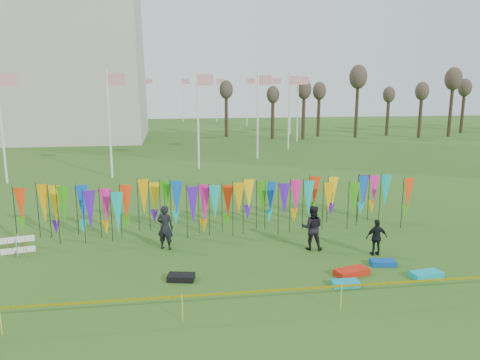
{
  "coord_description": "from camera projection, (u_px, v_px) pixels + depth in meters",
  "views": [
    {
      "loc": [
        -2.19,
        -14.92,
        7.08
      ],
      "look_at": [
        0.88,
        6.0,
        2.66
      ],
      "focal_mm": 35.0,
      "sensor_mm": 36.0,
      "label": 1
    }
  ],
  "objects": [
    {
      "name": "ground",
      "position": [
        240.0,
        291.0,
        16.21
      ],
      "size": [
        160.0,
        160.0,
        0.0
      ],
      "primitive_type": "plane",
      "color": "#2C5317",
      "rests_on": "ground"
    },
    {
      "name": "flagpole_ring",
      "position": [
        78.0,
        107.0,
        59.9
      ],
      "size": [
        57.4,
        56.16,
        8.0
      ],
      "color": "silver",
      "rests_on": "ground"
    },
    {
      "name": "banner_row",
      "position": [
        226.0,
        199.0,
        22.38
      ],
      "size": [
        18.64,
        0.64,
        2.5
      ],
      "color": "black",
      "rests_on": "ground"
    },
    {
      "name": "caution_tape_near",
      "position": [
        242.0,
        294.0,
        14.22
      ],
      "size": [
        26.0,
        0.02,
        0.9
      ],
      "color": "yellow",
      "rests_on": "ground"
    },
    {
      "name": "tree_line",
      "position": [
        430.0,
        89.0,
        62.11
      ],
      "size": [
        53.92,
        1.92,
        7.84
      ],
      "color": "#3A2B1D",
      "rests_on": "ground"
    },
    {
      "name": "box_kite",
      "position": [
        18.0,
        245.0,
        19.66
      ],
      "size": [
        0.69,
        0.69,
        0.76
      ],
      "rotation": [
        0.0,
        0.0,
        0.23
      ],
      "color": "red",
      "rests_on": "ground"
    },
    {
      "name": "person_left",
      "position": [
        165.0,
        227.0,
        20.09
      ],
      "size": [
        0.85,
        0.74,
        1.96
      ],
      "primitive_type": "imported",
      "rotation": [
        0.0,
        0.0,
        2.78
      ],
      "color": "black",
      "rests_on": "ground"
    },
    {
      "name": "person_mid",
      "position": [
        312.0,
        228.0,
        20.07
      ],
      "size": [
        1.07,
        0.82,
        1.94
      ],
      "primitive_type": "imported",
      "rotation": [
        0.0,
        0.0,
        2.86
      ],
      "color": "black",
      "rests_on": "ground"
    },
    {
      "name": "person_right",
      "position": [
        377.0,
        237.0,
        19.42
      ],
      "size": [
        0.92,
        0.54,
        1.54
      ],
      "primitive_type": "imported",
      "rotation": [
        0.0,
        0.0,
        3.12
      ],
      "color": "black",
      "rests_on": "ground"
    },
    {
      "name": "kite_bag_turquoise",
      "position": [
        345.0,
        283.0,
        16.57
      ],
      "size": [
        0.99,
        0.52,
        0.19
      ],
      "primitive_type": "cube",
      "rotation": [
        0.0,
        0.0,
        -0.03
      ],
      "color": "#0C9EBA",
      "rests_on": "ground"
    },
    {
      "name": "kite_bag_blue",
      "position": [
        383.0,
        263.0,
        18.47
      ],
      "size": [
        1.03,
        0.64,
        0.2
      ],
      "primitive_type": "cube",
      "rotation": [
        0.0,
        0.0,
        -0.14
      ],
      "color": "#0A49A8",
      "rests_on": "ground"
    },
    {
      "name": "kite_bag_red",
      "position": [
        352.0,
        272.0,
        17.53
      ],
      "size": [
        1.4,
        0.94,
        0.24
      ],
      "primitive_type": "cube",
      "rotation": [
        0.0,
        0.0,
        0.29
      ],
      "color": "red",
      "rests_on": "ground"
    },
    {
      "name": "kite_bag_black",
      "position": [
        181.0,
        277.0,
        17.05
      ],
      "size": [
        1.06,
        0.74,
        0.22
      ],
      "primitive_type": "cube",
      "rotation": [
        0.0,
        0.0,
        -0.2
      ],
      "color": "black",
      "rests_on": "ground"
    },
    {
      "name": "kite_bag_teal",
      "position": [
        426.0,
        275.0,
        17.3
      ],
      "size": [
        1.22,
        0.72,
        0.22
      ],
      "primitive_type": "cube",
      "rotation": [
        0.0,
        0.0,
        0.15
      ],
      "color": "#0DADBE",
      "rests_on": "ground"
    }
  ]
}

